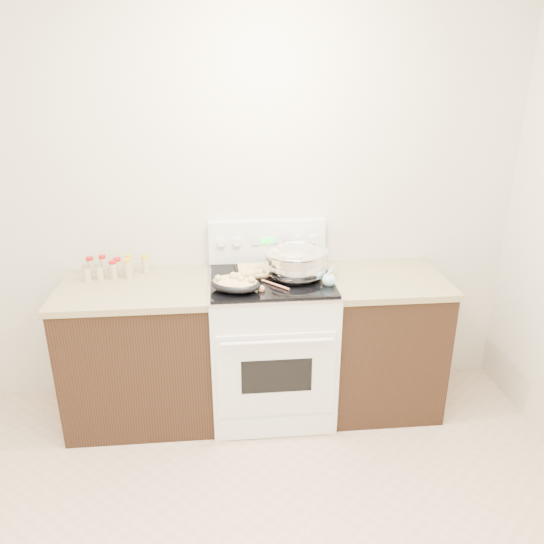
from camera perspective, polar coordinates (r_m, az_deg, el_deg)
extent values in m
cube|color=beige|center=(3.46, -6.48, 7.66)|extent=(4.00, 0.05, 2.70)
cube|color=black|center=(3.52, -13.84, -8.64)|extent=(0.90, 0.64, 0.88)
cube|color=brown|center=(3.32, -14.54, -1.73)|extent=(0.93, 0.67, 0.04)
cube|color=black|center=(3.62, 11.59, -7.52)|extent=(0.70, 0.64, 0.88)
cube|color=brown|center=(3.42, 12.16, -0.77)|extent=(0.73, 0.67, 0.04)
cube|color=white|center=(3.47, -0.08, -8.03)|extent=(0.76, 0.66, 0.92)
cube|color=white|center=(3.18, 0.50, -11.07)|extent=(0.70, 0.01, 0.55)
cube|color=black|center=(3.18, 0.51, -11.14)|extent=(0.42, 0.01, 0.22)
cylinder|color=white|center=(3.02, 0.59, -7.56)|extent=(0.65, 0.02, 0.02)
cube|color=white|center=(3.40, 0.47, -16.39)|extent=(0.70, 0.01, 0.14)
cube|color=silver|center=(3.26, -0.08, -0.89)|extent=(0.78, 0.68, 0.01)
cube|color=black|center=(3.26, -0.08, -0.69)|extent=(0.74, 0.64, 0.01)
cube|color=white|center=(3.48, -0.54, 3.36)|extent=(0.76, 0.07, 0.28)
cylinder|color=white|center=(3.42, -5.49, 3.17)|extent=(0.06, 0.02, 0.06)
cylinder|color=white|center=(3.42, -3.81, 3.23)|extent=(0.06, 0.02, 0.06)
cylinder|color=white|center=(3.46, 2.84, 3.43)|extent=(0.06, 0.02, 0.06)
cylinder|color=white|center=(3.47, 4.47, 3.47)|extent=(0.06, 0.02, 0.06)
cube|color=#19E533|center=(3.44, -0.48, 3.36)|extent=(0.09, 0.00, 0.04)
cube|color=silver|center=(3.43, -1.81, 3.31)|extent=(0.05, 0.00, 0.05)
cube|color=silver|center=(3.45, 0.85, 3.39)|extent=(0.05, 0.00, 0.05)
ellipsoid|color=silver|center=(3.24, 2.54, 0.74)|extent=(0.51, 0.51, 0.23)
cylinder|color=silver|center=(3.27, 2.52, -0.44)|extent=(0.21, 0.21, 0.01)
torus|color=silver|center=(3.21, 2.56, 2.31)|extent=(0.40, 0.40, 0.02)
cylinder|color=silver|center=(3.23, 2.54, 1.16)|extent=(0.37, 0.37, 0.13)
cylinder|color=brown|center=(3.21, 2.56, 2.11)|extent=(0.35, 0.35, 0.00)
cube|color=beige|center=(3.27, 0.90, 2.60)|extent=(0.04, 0.04, 0.03)
cube|color=beige|center=(3.12, 1.14, 1.63)|extent=(0.04, 0.04, 0.03)
cube|color=beige|center=(3.21, 0.35, 2.22)|extent=(0.05, 0.05, 0.03)
cube|color=beige|center=(3.30, 1.59, 2.79)|extent=(0.04, 0.04, 0.03)
cube|color=beige|center=(3.19, 0.01, 2.13)|extent=(0.03, 0.03, 0.02)
cube|color=beige|center=(3.10, 2.93, 1.51)|extent=(0.04, 0.04, 0.03)
cube|color=beige|center=(3.18, 0.50, 2.03)|extent=(0.03, 0.03, 0.03)
cube|color=beige|center=(3.28, 1.95, 2.63)|extent=(0.03, 0.03, 0.03)
cube|color=beige|center=(3.13, 2.59, 1.69)|extent=(0.05, 0.05, 0.03)
cube|color=beige|center=(3.20, 2.91, 2.15)|extent=(0.04, 0.04, 0.03)
cube|color=beige|center=(3.24, 3.34, 2.41)|extent=(0.03, 0.03, 0.02)
cube|color=beige|center=(3.18, 1.31, 2.03)|extent=(0.04, 0.04, 0.03)
cube|color=beige|center=(3.19, 0.95, 2.08)|extent=(0.03, 0.03, 0.03)
cube|color=beige|center=(3.29, 4.22, 2.66)|extent=(0.03, 0.03, 0.02)
cube|color=beige|center=(3.32, 0.98, 2.91)|extent=(0.03, 0.03, 0.02)
cube|color=beige|center=(3.19, 1.97, 2.13)|extent=(0.05, 0.05, 0.03)
ellipsoid|color=black|center=(3.06, -3.99, -1.31)|extent=(0.35, 0.30, 0.08)
ellipsoid|color=#DAB974|center=(3.06, -4.00, -1.10)|extent=(0.32, 0.27, 0.06)
sphere|color=#DAB974|center=(3.07, -2.39, -0.22)|extent=(0.05, 0.05, 0.05)
sphere|color=#DAB974|center=(3.04, -4.17, -0.45)|extent=(0.05, 0.05, 0.05)
sphere|color=#DAB974|center=(3.05, -3.67, -0.45)|extent=(0.04, 0.04, 0.04)
sphere|color=#DAB974|center=(3.01, -2.22, -0.85)|extent=(0.04, 0.04, 0.04)
sphere|color=#DAB974|center=(3.08, -2.23, -0.24)|extent=(0.05, 0.05, 0.05)
sphere|color=#DAB974|center=(3.04, -5.82, -0.66)|extent=(0.04, 0.04, 0.04)
sphere|color=#DAB974|center=(3.08, -3.09, -0.18)|extent=(0.05, 0.05, 0.05)
sphere|color=#DAB974|center=(3.02, -3.36, -0.77)|extent=(0.04, 0.04, 0.04)
cube|color=black|center=(3.32, -0.63, 0.04)|extent=(0.39, 0.28, 0.02)
cube|color=#DAB974|center=(3.32, -0.63, 0.24)|extent=(0.35, 0.24, 0.02)
sphere|color=#DAB974|center=(3.33, -1.50, 0.54)|extent=(0.04, 0.04, 0.04)
sphere|color=#DAB974|center=(3.36, 0.59, 0.78)|extent=(0.04, 0.04, 0.04)
sphere|color=#DAB974|center=(3.34, 0.09, 0.62)|extent=(0.03, 0.03, 0.03)
sphere|color=#DAB974|center=(3.40, 1.05, 1.06)|extent=(0.04, 0.04, 0.04)
sphere|color=#DAB974|center=(3.39, 0.51, 0.95)|extent=(0.04, 0.04, 0.04)
sphere|color=#DAB974|center=(3.26, -3.08, 0.15)|extent=(0.04, 0.04, 0.04)
sphere|color=#DAB974|center=(3.28, -2.07, 0.21)|extent=(0.04, 0.04, 0.04)
sphere|color=#DAB974|center=(3.25, -0.15, 0.04)|extent=(0.03, 0.03, 0.03)
sphere|color=#DAB974|center=(3.25, -1.26, -0.01)|extent=(0.05, 0.05, 0.05)
sphere|color=#DAB974|center=(3.24, -1.67, -0.04)|extent=(0.03, 0.03, 0.03)
cylinder|color=tan|center=(3.14, 0.07, -1.27)|extent=(0.18, 0.19, 0.01)
sphere|color=tan|center=(3.06, -1.18, -1.83)|extent=(0.04, 0.04, 0.04)
sphere|color=#9CDBE8|center=(3.16, 6.13, -0.85)|extent=(0.08, 0.08, 0.08)
cylinder|color=#9CDBE8|center=(3.25, 6.45, 0.28)|extent=(0.11, 0.25, 0.07)
cylinder|color=#BFB28C|center=(3.53, -18.92, 0.46)|extent=(0.04, 0.04, 0.10)
cylinder|color=#B21414|center=(3.51, -19.04, 1.38)|extent=(0.05, 0.05, 0.02)
cylinder|color=#BFB28C|center=(3.51, -17.69, 0.56)|extent=(0.04, 0.04, 0.11)
cylinder|color=#B21414|center=(3.49, -17.81, 1.57)|extent=(0.04, 0.04, 0.02)
cylinder|color=#BFB28C|center=(3.50, -16.26, 0.49)|extent=(0.04, 0.04, 0.09)
cylinder|color=#B21414|center=(3.49, -16.35, 1.31)|extent=(0.05, 0.05, 0.02)
cylinder|color=#BFB28C|center=(3.48, -15.05, 0.68)|extent=(0.04, 0.04, 0.11)
cylinder|color=gold|center=(3.46, -15.15, 1.65)|extent=(0.04, 0.04, 0.02)
cylinder|color=#BFB28C|center=(3.47, -13.46, 0.68)|extent=(0.04, 0.04, 0.10)
cylinder|color=gold|center=(3.45, -13.54, 1.58)|extent=(0.05, 0.05, 0.02)
cylinder|color=#BFB28C|center=(3.44, -19.28, -0.22)|extent=(0.05, 0.05, 0.09)
cylinder|color=#B2B2B7|center=(3.42, -19.39, 0.63)|extent=(0.05, 0.05, 0.02)
cylinder|color=#BFB28C|center=(3.44, -18.05, -0.11)|extent=(0.04, 0.04, 0.09)
cylinder|color=#B2B2B7|center=(3.42, -18.16, 0.73)|extent=(0.05, 0.05, 0.02)
cylinder|color=#BFB28C|center=(3.42, -16.67, 0.06)|extent=(0.04, 0.04, 0.10)
cylinder|color=#B21414|center=(3.40, -16.78, 1.01)|extent=(0.04, 0.04, 0.02)
cylinder|color=#BFB28C|center=(3.40, -15.21, 0.18)|extent=(0.04, 0.04, 0.11)
cylinder|color=gold|center=(3.38, -15.31, 1.20)|extent=(0.04, 0.04, 0.02)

